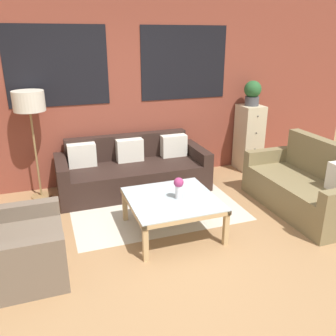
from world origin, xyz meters
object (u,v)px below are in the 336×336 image
Objects in this scene: armchair_corner at (17,249)px; drawer_cabinet at (249,138)px; flower_vase at (179,186)px; settee_vintage at (306,188)px; coffee_table at (172,203)px; couch_dark at (133,171)px; potted_plant at (253,92)px; floor_lamp at (29,105)px.

drawer_cabinet reaches higher than armchair_corner.
settee_vintage is at bearing -0.38° from flower_vase.
settee_vintage is 1.88m from coffee_table.
drawer_cabinet is at bearing 5.35° from couch_dark.
coffee_table is 0.22m from flower_vase.
flower_vase is at bearing -139.84° from potted_plant.
armchair_corner is at bearing -133.62° from couch_dark.
settee_vintage is 6.54× the size of flower_vase.
coffee_table is 3.90× the size of flower_vase.
floor_lamp is (-1.46, 1.56, 0.95)m from coffee_table.
floor_lamp is 2.32m from flower_vase.
floor_lamp reaches higher than armchair_corner.
coffee_table is at bearing -141.32° from potted_plant.
couch_dark is 1.40m from coffee_table.
floor_lamp is (-3.33, 1.60, 1.02)m from settee_vintage.
potted_plant reaches higher than armchair_corner.
potted_plant reaches higher than settee_vintage.
couch_dark reaches higher than flower_vase.
settee_vintage is 3.57m from armchair_corner.
drawer_cabinet is 4.34× the size of flower_vase.
couch_dark is 2.27m from armchair_corner.
coffee_table is at bearing 154.11° from flower_vase.
armchair_corner is 4.24m from potted_plant.
armchair_corner is at bearing -172.91° from flower_vase.
couch_dark is at bearing -7.02° from floor_lamp.
coffee_table is (0.12, -1.39, 0.09)m from couch_dark.
drawer_cabinet reaches higher than coffee_table.
coffee_table is 2.71m from potted_plant.
armchair_corner is at bearing -97.23° from floor_lamp.
floor_lamp is at bearing 154.36° from settee_vintage.
armchair_corner is 2.10m from floor_lamp.
couch_dark is at bearing 46.38° from armchair_corner.
potted_plant is (-0.00, 0.00, 0.77)m from drawer_cabinet.
armchair_corner reaches higher than coffee_table.
coffee_table is (-1.88, 0.04, 0.07)m from settee_vintage.
settee_vintage is 1.83m from flower_vase.
settee_vintage is 1.65m from drawer_cabinet.
armchair_corner is 0.62× the size of floor_lamp.
drawer_cabinet is (2.11, 0.20, 0.27)m from couch_dark.
settee_vintage is at bearing -93.80° from drawer_cabinet.
settee_vintage reaches higher than flower_vase.
couch_dark is 2.35× the size of armchair_corner.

